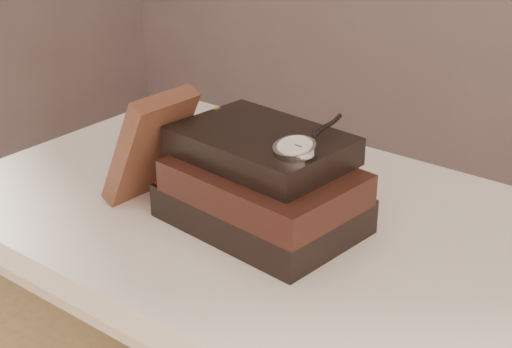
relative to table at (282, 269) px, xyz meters
The scene contains 5 objects.
table is the anchor object (origin of this frame).
book_stack 0.16m from the table, 99.99° to the right, with size 0.29×0.21×0.13m.
journal 0.27m from the table, 155.84° to the right, with size 0.03×0.11×0.18m, color #432419.
pocket_watch 0.25m from the table, 43.05° to the right, with size 0.06×0.16×0.02m.
eyeglasses 0.20m from the table, 147.76° to the left, with size 0.12×0.14×0.05m.
Camera 1 is at (0.56, -0.43, 1.26)m, focal length 52.29 mm.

